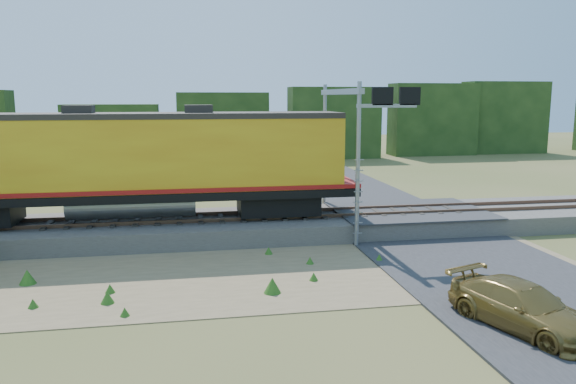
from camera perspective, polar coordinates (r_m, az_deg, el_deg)
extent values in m
plane|color=#475123|center=(19.60, -0.36, -8.45)|extent=(140.00, 140.00, 0.00)
cube|color=slate|center=(25.21, -2.71, -3.41)|extent=(70.00, 5.00, 0.80)
cube|color=brown|center=(24.41, -2.49, -2.69)|extent=(70.00, 0.10, 0.16)
cube|color=brown|center=(25.81, -2.92, -2.01)|extent=(70.00, 0.10, 0.16)
cube|color=#8C7754|center=(19.84, -6.37, -8.23)|extent=(26.00, 8.00, 0.03)
cube|color=#38383A|center=(26.92, 12.23, -1.85)|extent=(7.00, 5.20, 0.06)
cube|color=#38383A|center=(42.06, 3.90, 1.34)|extent=(7.00, 24.00, 0.08)
cube|color=#1A3312|center=(56.52, -7.03, 6.68)|extent=(36.00, 3.00, 6.50)
cube|color=black|center=(25.11, -1.05, -1.13)|extent=(3.50, 2.23, 0.87)
cube|color=black|center=(24.81, -15.60, -0.18)|extent=(19.43, 2.91, 0.35)
cylinder|color=gray|center=(24.89, -15.55, -1.24)|extent=(5.34, 1.17, 1.17)
cube|color=gold|center=(24.59, -15.78, 3.68)|extent=(17.97, 2.82, 3.01)
cube|color=maroon|center=(24.76, -15.63, 0.49)|extent=(19.43, 2.96, 0.17)
cube|color=#28231E|center=(24.48, -15.95, 7.46)|extent=(17.97, 2.87, 0.23)
cube|color=#28231E|center=(24.74, -20.50, 7.76)|extent=(1.17, 0.97, 0.44)
cube|color=#28231E|center=(24.37, -9.08, 8.22)|extent=(1.17, 0.97, 0.44)
cylinder|color=gray|center=(22.75, 7.11, 2.65)|extent=(0.17, 0.17, 6.69)
cylinder|color=gray|center=(28.12, 3.72, 4.02)|extent=(0.17, 0.17, 6.69)
cube|color=gray|center=(25.28, 5.34, 10.10)|extent=(0.24, 6.20, 0.24)
cube|color=gray|center=(22.96, 10.00, 8.62)|extent=(2.49, 0.14, 0.14)
cube|color=black|center=(22.89, 9.58, 9.59)|extent=(0.86, 0.14, 0.72)
cube|color=black|center=(23.30, 12.27, 9.50)|extent=(0.86, 0.14, 0.72)
imported|color=olive|center=(16.32, 22.74, -10.71)|extent=(3.04, 4.57, 1.23)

